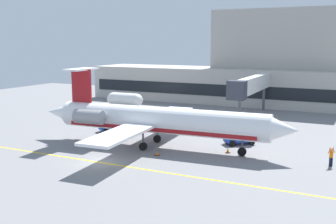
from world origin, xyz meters
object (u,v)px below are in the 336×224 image
at_px(pushback_tractor, 118,123).
at_px(baggage_tug, 242,136).
at_px(fuel_tank, 125,100).
at_px(marshaller, 331,157).
at_px(regional_jet, 156,120).

bearing_deg(pushback_tractor, baggage_tug, 1.41).
xyz_separation_m(pushback_tractor, fuel_tank, (-9.59, 17.16, 0.46)).
xyz_separation_m(baggage_tug, pushback_tractor, (-17.01, -0.42, 0.15)).
bearing_deg(pushback_tractor, marshaller, -9.05).
height_order(pushback_tractor, fuel_tank, fuel_tank).
distance_m(regional_jet, baggage_tug, 10.41).
relative_size(baggage_tug, fuel_tank, 0.50).
relative_size(baggage_tug, pushback_tractor, 0.87).
xyz_separation_m(regional_jet, baggage_tug, (8.52, 5.56, -2.19)).
distance_m(baggage_tug, fuel_tank, 31.44).
bearing_deg(pushback_tractor, fuel_tank, 119.18).
relative_size(fuel_tank, marshaller, 3.74).
relative_size(pushback_tractor, marshaller, 2.16).
distance_m(pushback_tractor, marshaller, 27.38).
distance_m(baggage_tug, marshaller, 11.09).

